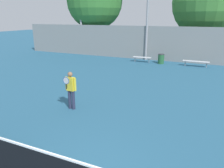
% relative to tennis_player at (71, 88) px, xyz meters
% --- Properties ---
extents(tennis_player, '(0.55, 0.41, 1.65)m').
position_rel_tennis_player_xyz_m(tennis_player, '(0.00, 0.00, 0.00)').
color(tennis_player, '#282D47').
rests_on(tennis_player, ground_plane).
extents(bench_courtside_near, '(1.60, 0.40, 0.45)m').
position_rel_tennis_player_xyz_m(bench_courtside_near, '(-0.22, 11.12, -0.52)').
color(bench_courtside_near, silver).
rests_on(bench_courtside_near, ground_plane).
extents(bench_adjacent_court, '(2.01, 0.40, 0.45)m').
position_rel_tennis_player_xyz_m(bench_adjacent_court, '(4.24, 11.12, -0.52)').
color(bench_adjacent_court, silver).
rests_on(bench_adjacent_court, ground_plane).
extents(trash_bin, '(0.54, 0.54, 0.82)m').
position_rel_tennis_player_xyz_m(trash_bin, '(1.44, 11.14, -0.51)').
color(trash_bin, '#235B33').
rests_on(trash_bin, ground_plane).
extents(back_fence, '(32.93, 0.06, 3.04)m').
position_rel_tennis_player_xyz_m(back_fence, '(2.74, 12.46, 0.59)').
color(back_fence, gray).
rests_on(back_fence, ground_plane).
extents(tree_green_tall, '(5.95, 5.95, 8.43)m').
position_rel_tennis_player_xyz_m(tree_green_tall, '(-6.75, 14.68, 4.51)').
color(tree_green_tall, brown).
rests_on(tree_green_tall, ground_plane).
extents(tree_green_broad, '(6.71, 6.71, 8.49)m').
position_rel_tennis_player_xyz_m(tree_green_broad, '(4.45, 16.53, 4.20)').
color(tree_green_broad, brown).
rests_on(tree_green_broad, ground_plane).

